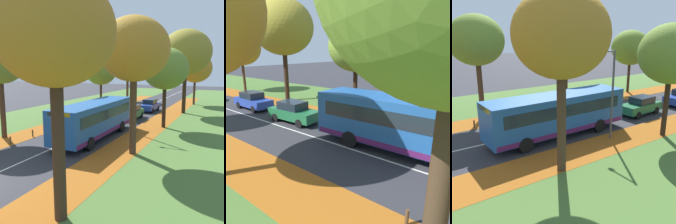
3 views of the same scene
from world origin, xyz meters
The scene contains 19 objects.
grass_verge_left centered at (-9.20, 20.00, 0.00)m, with size 12.00×90.00×0.01m, color #476B2D.
leaf_litter_left centered at (-4.60, 14.00, 0.01)m, with size 2.80×60.00×0.00m, color #9E5619.
grass_verge_right centered at (9.20, 20.00, 0.00)m, with size 12.00×90.00×0.01m, color #476B2D.
leaf_litter_right centered at (4.60, 14.00, 0.01)m, with size 2.80×60.00×0.00m, color #9E5619.
road_centre_line centered at (0.00, 20.00, 0.00)m, with size 0.12×80.00×0.01m, color silver.
tree_left_mid centered at (-6.12, 16.60, 6.89)m, with size 5.97×5.97×9.59m.
tree_left_far centered at (-5.81, 25.86, 5.38)m, with size 4.56×4.56×7.45m.
tree_left_distant centered at (-5.58, 35.87, 6.28)m, with size 4.06×4.06×8.17m.
tree_right_nearest centered at (5.88, -0.49, 6.93)m, with size 4.31×4.31×8.94m.
tree_right_near centered at (5.69, 8.03, 6.90)m, with size 4.63×4.63×9.04m.
tree_right_mid centered at (5.68, 16.81, 5.68)m, with size 4.41×4.41×7.69m.
tree_right_far centered at (6.03, 26.04, 7.68)m, with size 6.27×6.27×10.53m.
tree_right_distant centered at (6.13, 35.02, 5.74)m, with size 5.05×5.05×8.03m.
bollard_fifth centered at (-3.52, 6.16, 0.30)m, with size 0.12×0.12×0.60m, color #4C3823.
bollard_sixth centered at (-3.56, 8.67, 0.30)m, with size 0.12×0.12×0.60m, color #4C3823.
streetlamp_right centered at (3.67, 13.26, 3.74)m, with size 1.89×0.28×6.00m.
bus centered at (1.44, 10.63, 1.70)m, with size 2.80×10.44×2.98m.
car_green_lead centered at (1.35, 19.60, 0.81)m, with size 1.93×4.27×1.62m.
car_blue_following centered at (1.63, 25.73, 0.81)m, with size 1.87×4.24×1.62m.
Camera 1 is at (11.57, -8.14, 5.76)m, focal length 42.00 mm.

